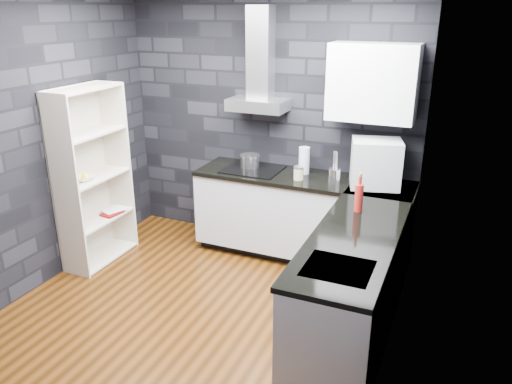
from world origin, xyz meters
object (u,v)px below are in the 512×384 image
Objects in this scene: utensil_crock at (334,176)px; bookshelf at (93,177)px; fruit_bowl at (83,178)px; appliance_garage at (376,163)px; pot at (250,161)px; red_bottle at (359,198)px; glass_vase at (304,160)px; storage_jar at (299,174)px.

utensil_crock is 0.08× the size of bookshelf.
appliance_garage is at bearing 20.57° from fruit_bowl.
appliance_garage reaches higher than pot.
pot is 0.84× the size of red_bottle.
pot is at bearing -174.91° from glass_vase.
bookshelf reaches higher than appliance_garage.
glass_vase is at bearing 154.61° from utensil_crock.
appliance_garage is (1.32, -0.06, 0.15)m from pot.
storage_jar is 0.75m from appliance_garage.
red_bottle reaches higher than pot.
glass_vase reaches higher than fruit_bowl.
appliance_garage reaches higher than fruit_bowl.
bookshelf is 9.26× the size of fruit_bowl.
glass_vase is 2.13m from bookshelf.
glass_vase is 1.16× the size of red_bottle.
utensil_crock is (0.36, -0.17, -0.06)m from glass_vase.
utensil_crock is 0.41m from appliance_garage.
bookshelf reaches higher than utensil_crock.
red_bottle is at bearing -105.51° from appliance_garage.
glass_vase is 2.19m from fruit_bowl.
bookshelf reaches higher than glass_vase.
red_bottle reaches higher than storage_jar.
bookshelf is at bearing -158.52° from storage_jar.
glass_vase is at bearing 28.02° from bookshelf.
fruit_bowl is (-1.31, -1.04, -0.03)m from pot.
fruit_bowl is (-2.26, -0.92, -0.04)m from utensil_crock.
bookshelf is at bearing -160.80° from utensil_crock.
appliance_garage is (0.73, -0.11, 0.09)m from glass_vase.
glass_vase is at bearing 30.01° from fruit_bowl.
bookshelf is (-1.91, -0.75, -0.06)m from storage_jar.
appliance_garage is at bearing 7.89° from storage_jar.
appliance_garage is (0.72, 0.10, 0.17)m from storage_jar.
appliance_garage is at bearing -8.35° from glass_vase.
bookshelf is (-1.31, -0.91, -0.07)m from pot.
storage_jar is at bearing 24.93° from fruit_bowl.
pot is 0.61m from storage_jar.
pot is at bearing 35.80° from bookshelf.
utensil_crock is 0.61× the size of red_bottle.
appliance_garage is (0.37, 0.06, 0.15)m from utensil_crock.
utensil_crock is at bearing 20.38° from bookshelf.
storage_jar is at bearing 172.68° from appliance_garage.
appliance_garage is at bearing 9.88° from utensil_crock.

